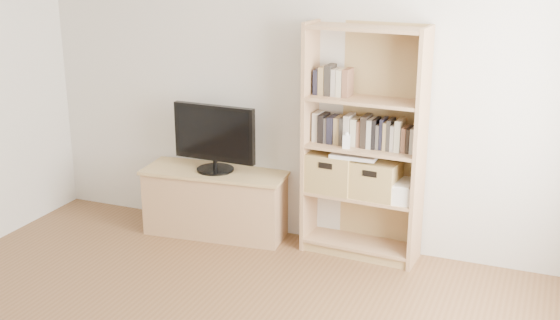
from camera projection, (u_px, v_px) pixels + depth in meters
The scene contains 11 objects.
back_wall at pixel (301, 80), 5.41m from camera, with size 4.50×0.02×2.60m, color silver.
tv_stand at pixel (216, 203), 5.77m from camera, with size 1.14×0.43×0.52m, color #A87D56.
bookshelf at pixel (363, 144), 5.19m from camera, with size 0.88×0.31×1.77m, color #A87D56.
television at pixel (214, 138), 5.60m from camera, with size 0.70×0.05×0.55m, color black.
books_row_mid at pixel (365, 132), 5.18m from camera, with size 0.80×0.16×0.21m, color #AEA89C.
books_row_upper at pixel (341, 83), 5.16m from camera, with size 0.37×0.14×0.19m, color #AEA89C.
baby_monitor at pixel (346, 142), 5.14m from camera, with size 0.05×0.03×0.10m, color white.
basket_left at pixel (333, 171), 5.36m from camera, with size 0.36×0.30×0.30m, color olive.
basket_right at pixel (376, 179), 5.22m from camera, with size 0.34×0.28×0.28m, color olive.
laptop at pixel (356, 155), 5.22m from camera, with size 0.34×0.24×0.03m, color white.
magazine_stack at pixel (401, 192), 5.17m from camera, with size 0.18×0.26×0.12m, color silver.
Camera 1 is at (1.86, -2.51, 2.33)m, focal length 45.00 mm.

